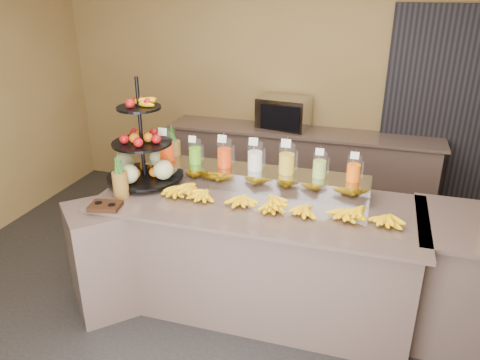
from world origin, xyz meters
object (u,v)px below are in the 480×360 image
at_px(pitcher_tray, 255,178).
at_px(banana_heap, 274,200).
at_px(fruit_stand, 148,157).
at_px(oven_warmer, 284,113).
at_px(condiment_caddy, 105,206).

bearing_deg(pitcher_tray, banana_heap, -54.42).
xyz_separation_m(fruit_stand, oven_warmer, (0.76, 1.84, -0.04)).
relative_size(fruit_stand, condiment_caddy, 3.91).
height_order(banana_heap, fruit_stand, fruit_stand).
height_order(fruit_stand, condiment_caddy, fruit_stand).
xyz_separation_m(fruit_stand, condiment_caddy, (-0.09, -0.54, -0.21)).
xyz_separation_m(pitcher_tray, condiment_caddy, (-0.97, -0.71, -0.06)).
distance_m(fruit_stand, condiment_caddy, 0.59).
xyz_separation_m(condiment_caddy, oven_warmer, (0.85, 2.38, 0.17)).
height_order(pitcher_tray, oven_warmer, oven_warmer).
height_order(pitcher_tray, condiment_caddy, pitcher_tray).
relative_size(condiment_caddy, oven_warmer, 0.41).
bearing_deg(banana_heap, fruit_stand, 171.30).
bearing_deg(fruit_stand, condiment_caddy, -108.77).
bearing_deg(condiment_caddy, banana_heap, 17.13).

